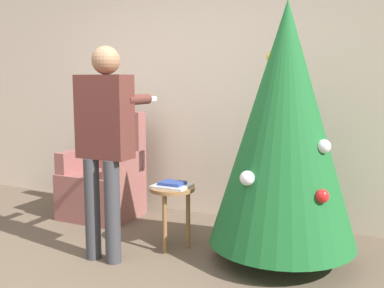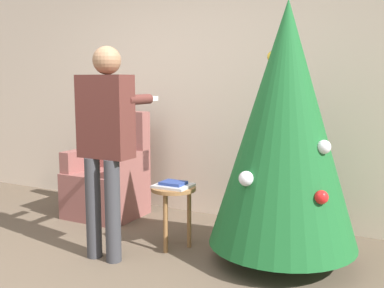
{
  "view_description": "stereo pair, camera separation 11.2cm",
  "coord_description": "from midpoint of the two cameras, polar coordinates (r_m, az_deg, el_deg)",
  "views": [
    {
      "loc": [
        2.02,
        -2.0,
        1.39
      ],
      "look_at": [
        0.56,
        1.02,
        0.92
      ],
      "focal_mm": 42.0,
      "sensor_mm": 36.0,
      "label": 1
    },
    {
      "loc": [
        2.12,
        -1.95,
        1.39
      ],
      "look_at": [
        0.56,
        1.02,
        0.92
      ],
      "focal_mm": 42.0,
      "sensor_mm": 36.0,
      "label": 2
    }
  ],
  "objects": [
    {
      "name": "book",
      "position": [
        3.72,
        -1.53,
        -4.98
      ],
      "size": [
        0.2,
        0.16,
        0.02
      ],
      "color": "navy",
      "rests_on": "laptop"
    },
    {
      "name": "side_stool",
      "position": [
        3.75,
        -1.52,
        -6.89
      ],
      "size": [
        0.37,
        0.37,
        0.52
      ],
      "color": "olive",
      "rests_on": "ground_plane"
    },
    {
      "name": "wall_back",
      "position": [
        4.69,
        1.54,
        7.52
      ],
      "size": [
        8.0,
        0.06,
        2.7
      ],
      "color": "beige",
      "rests_on": "ground_plane"
    },
    {
      "name": "person_standing",
      "position": [
        3.5,
        -10.02,
        1.34
      ],
      "size": [
        0.44,
        0.57,
        1.65
      ],
      "color": "#38383D",
      "rests_on": "ground_plane"
    },
    {
      "name": "armchair",
      "position": [
        4.74,
        -9.91,
        -4.46
      ],
      "size": [
        0.7,
        0.63,
        1.08
      ],
      "color": "brown",
      "rests_on": "ground_plane"
    },
    {
      "name": "christmas_tree",
      "position": [
        3.42,
        12.64,
        2.34
      ],
      "size": [
        1.12,
        1.12,
        1.98
      ],
      "color": "brown",
      "rests_on": "ground_plane"
    },
    {
      "name": "laptop",
      "position": [
        3.73,
        -1.53,
        -5.31
      ],
      "size": [
        0.29,
        0.25,
        0.02
      ],
      "color": "silver",
      "rests_on": "side_stool"
    }
  ]
}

